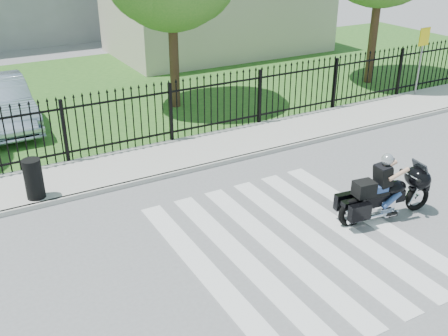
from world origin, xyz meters
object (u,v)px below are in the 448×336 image
motorcycle_rider (384,192)px  traffic_sign (423,47)px  parked_car (1,103)px  litter_bin (34,179)px

motorcycle_rider → traffic_sign: (7.39, 5.80, 1.19)m
parked_car → traffic_sign: traffic_sign is taller
motorcycle_rider → parked_car: 11.79m
motorcycle_rider → traffic_sign: size_ratio=0.98×
parked_car → traffic_sign: size_ratio=1.92×
traffic_sign → litter_bin: (-13.79, -1.39, -1.24)m
traffic_sign → litter_bin: 13.91m
motorcycle_rider → traffic_sign: bearing=45.6°
litter_bin → motorcycle_rider: bearing=-34.6°
motorcycle_rider → parked_car: bearing=129.5°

